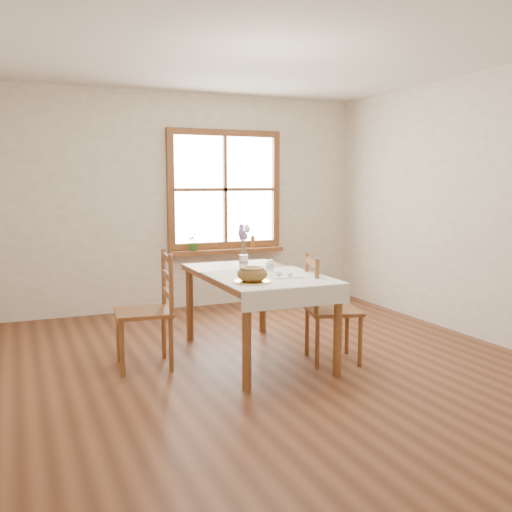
{
  "coord_description": "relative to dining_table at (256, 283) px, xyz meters",
  "views": [
    {
      "loc": [
        -1.93,
        -4.24,
        1.54
      ],
      "look_at": [
        0.0,
        0.3,
        0.9
      ],
      "focal_mm": 40.0,
      "sensor_mm": 36.0,
      "label": 1
    }
  ],
  "objects": [
    {
      "name": "ground",
      "position": [
        0.0,
        -0.3,
        -0.66
      ],
      "size": [
        5.0,
        5.0,
        0.0
      ],
      "primitive_type": "plane",
      "color": "brown",
      "rests_on": "ground"
    },
    {
      "name": "room_walls",
      "position": [
        0.0,
        -0.3,
        1.04
      ],
      "size": [
        4.6,
        5.1,
        2.65
      ],
      "color": "white",
      "rests_on": "ground"
    },
    {
      "name": "window",
      "position": [
        0.5,
        2.17,
        0.79
      ],
      "size": [
        1.46,
        0.08,
        1.46
      ],
      "color": "brown",
      "rests_on": "ground"
    },
    {
      "name": "window_sill",
      "position": [
        0.5,
        2.1,
        0.03
      ],
      "size": [
        1.46,
        0.2,
        0.05
      ],
      "color": "brown",
      "rests_on": "ground"
    },
    {
      "name": "dining_table",
      "position": [
        0.0,
        0.0,
        0.0
      ],
      "size": [
        0.9,
        1.6,
        0.75
      ],
      "color": "brown",
      "rests_on": "ground"
    },
    {
      "name": "table_linen",
      "position": [
        0.0,
        -0.3,
        0.09
      ],
      "size": [
        0.91,
        0.99,
        0.01
      ],
      "primitive_type": "cube",
      "color": "white",
      "rests_on": "dining_table"
    },
    {
      "name": "chair_left",
      "position": [
        -0.98,
        0.08,
        -0.18
      ],
      "size": [
        0.51,
        0.49,
        0.97
      ],
      "primitive_type": null,
      "rotation": [
        0.0,
        0.0,
        -1.66
      ],
      "color": "brown",
      "rests_on": "ground"
    },
    {
      "name": "chair_right",
      "position": [
        0.56,
        -0.39,
        -0.2
      ],
      "size": [
        0.54,
        0.53,
        0.92
      ],
      "primitive_type": null,
      "rotation": [
        0.0,
        0.0,
        1.31
      ],
      "color": "brown",
      "rests_on": "ground"
    },
    {
      "name": "bread_plate",
      "position": [
        -0.24,
        -0.49,
        0.1
      ],
      "size": [
        0.35,
        0.35,
        0.01
      ],
      "primitive_type": "cylinder",
      "rotation": [
        0.0,
        0.0,
        -0.34
      ],
      "color": "white",
      "rests_on": "table_linen"
    },
    {
      "name": "bread_loaf",
      "position": [
        -0.24,
        -0.49,
        0.18
      ],
      "size": [
        0.24,
        0.24,
        0.13
      ],
      "primitive_type": "ellipsoid",
      "color": "olive",
      "rests_on": "bread_plate"
    },
    {
      "name": "egg_napkin",
      "position": [
        0.13,
        -0.34,
        0.1
      ],
      "size": [
        0.28,
        0.25,
        0.01
      ],
      "primitive_type": "cube",
      "rotation": [
        0.0,
        0.0,
        -0.14
      ],
      "color": "white",
      "rests_on": "table_linen"
    },
    {
      "name": "eggs",
      "position": [
        0.13,
        -0.34,
        0.13
      ],
      "size": [
        0.22,
        0.2,
        0.04
      ],
      "primitive_type": null,
      "rotation": [
        0.0,
        0.0,
        -0.14
      ],
      "color": "white",
      "rests_on": "egg_napkin"
    },
    {
      "name": "salt_shaker",
      "position": [
        0.12,
        0.01,
        0.14
      ],
      "size": [
        0.05,
        0.05,
        0.08
      ],
      "primitive_type": "cylinder",
      "rotation": [
        0.0,
        0.0,
        -0.07
      ],
      "color": "white",
      "rests_on": "table_linen"
    },
    {
      "name": "pepper_shaker",
      "position": [
        0.15,
        0.01,
        0.15
      ],
      "size": [
        0.07,
        0.07,
        0.1
      ],
      "primitive_type": "cylinder",
      "rotation": [
        0.0,
        0.0,
        -0.26
      ],
      "color": "white",
      "rests_on": "table_linen"
    },
    {
      "name": "flower_vase",
      "position": [
        0.06,
        0.45,
        0.13
      ],
      "size": [
        0.11,
        0.11,
        0.09
      ],
      "primitive_type": "cylinder",
      "rotation": [
        0.0,
        0.0,
        0.35
      ],
      "color": "white",
      "rests_on": "dining_table"
    },
    {
      "name": "lavender_bouquet",
      "position": [
        0.06,
        0.45,
        0.32
      ],
      "size": [
        0.15,
        0.15,
        0.28
      ],
      "primitive_type": null,
      "color": "#77579A",
      "rests_on": "flower_vase"
    },
    {
      "name": "potted_plant",
      "position": [
        0.07,
        2.1,
        0.13
      ],
      "size": [
        0.21,
        0.23,
        0.17
      ],
      "primitive_type": "imported",
      "rotation": [
        0.0,
        0.0,
        -0.08
      ],
      "color": "#336829",
      "rests_on": "window_sill"
    },
    {
      "name": "amber_bottle",
      "position": [
        0.85,
        2.1,
        0.13
      ],
      "size": [
        0.06,
        0.06,
        0.16
      ],
      "primitive_type": "cylinder",
      "rotation": [
        0.0,
        0.0,
        0.14
      ],
      "color": "#9F601D",
      "rests_on": "window_sill"
    }
  ]
}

